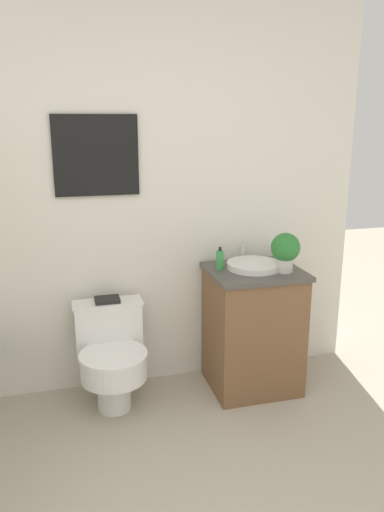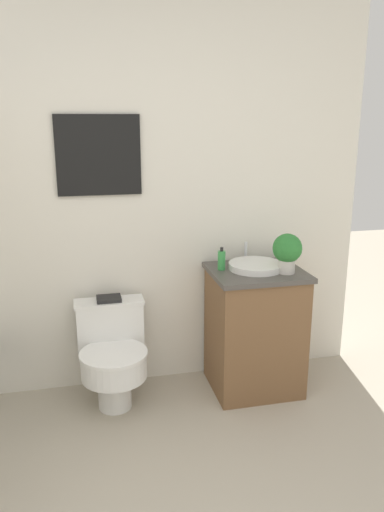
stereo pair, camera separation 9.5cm
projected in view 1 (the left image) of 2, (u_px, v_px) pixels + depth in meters
The scene contains 7 objects.
wall_back at pixel (88, 198), 3.04m from camera, with size 3.57×0.07×2.50m.
toilet at pixel (112, 354), 3.04m from camera, with size 0.43×0.52×0.63m.
vanity at pixel (253, 329), 3.24m from camera, with size 0.58×0.51×0.81m.
sink at pixel (254, 265), 3.15m from camera, with size 0.34×0.38×0.13m.
soap_bottle at pixel (220, 260), 3.12m from camera, with size 0.05×0.05×0.14m.
potted_plant at pixel (285, 250), 3.04m from camera, with size 0.18×0.18×0.25m.
book_on_tank at pixel (107, 300), 3.08m from camera, with size 0.15×0.12×0.02m.
Camera 1 is at (-0.17, -0.96, 1.72)m, focal length 35.00 mm.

